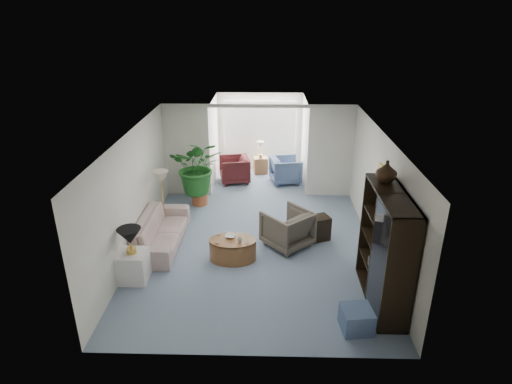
{
  "coord_description": "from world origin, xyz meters",
  "views": [
    {
      "loc": [
        0.23,
        -7.9,
        4.72
      ],
      "look_at": [
        0.0,
        0.6,
        1.1
      ],
      "focal_mm": 30.27,
      "sensor_mm": 36.0,
      "label": 1
    }
  ],
  "objects_px": {
    "cabinet_urn": "(386,171)",
    "sunroom_table": "(260,165)",
    "framed_picture": "(383,179)",
    "coffee_cup": "(240,240)",
    "end_table": "(133,266)",
    "coffee_table": "(233,249)",
    "wingback_chair": "(287,228)",
    "sunroom_chair_blue": "(286,170)",
    "plant_pot": "(200,198)",
    "coffee_bowl": "(230,236)",
    "ottoman": "(356,319)",
    "floor_lamp": "(161,177)",
    "sunroom_chair_maroon": "(235,170)",
    "sofa": "(161,231)",
    "table_lamp": "(130,236)",
    "entertainment_cabinet": "(385,249)",
    "side_table_dark": "(318,228)"
  },
  "relations": [
    {
      "from": "coffee_table",
      "to": "ottoman",
      "type": "xyz_separation_m",
      "value": [
        2.12,
        -2.04,
        -0.04
      ]
    },
    {
      "from": "sunroom_chair_blue",
      "to": "wingback_chair",
      "type": "bearing_deg",
      "value": 167.17
    },
    {
      "from": "coffee_cup",
      "to": "entertainment_cabinet",
      "type": "xyz_separation_m",
      "value": [
        2.53,
        -1.15,
        0.52
      ]
    },
    {
      "from": "ottoman",
      "to": "end_table",
      "type": "bearing_deg",
      "value": 162.08
    },
    {
      "from": "framed_picture",
      "to": "coffee_table",
      "type": "xyz_separation_m",
      "value": [
        -2.91,
        -0.23,
        -1.47
      ]
    },
    {
      "from": "table_lamp",
      "to": "plant_pot",
      "type": "distance_m",
      "value": 3.61
    },
    {
      "from": "end_table",
      "to": "wingback_chair",
      "type": "xyz_separation_m",
      "value": [
        2.93,
        1.36,
        0.12
      ]
    },
    {
      "from": "sunroom_chair_blue",
      "to": "side_table_dark",
      "type": "bearing_deg",
      "value": 178.75
    },
    {
      "from": "sofa",
      "to": "plant_pot",
      "type": "distance_m",
      "value": 2.17
    },
    {
      "from": "coffee_bowl",
      "to": "sunroom_chair_blue",
      "type": "relative_size",
      "value": 0.25
    },
    {
      "from": "sofa",
      "to": "coffee_table",
      "type": "bearing_deg",
      "value": -109.4
    },
    {
      "from": "coffee_bowl",
      "to": "coffee_cup",
      "type": "relative_size",
      "value": 2.07
    },
    {
      "from": "sunroom_chair_blue",
      "to": "sunroom_table",
      "type": "height_order",
      "value": "sunroom_chair_blue"
    },
    {
      "from": "end_table",
      "to": "coffee_table",
      "type": "height_order",
      "value": "end_table"
    },
    {
      "from": "entertainment_cabinet",
      "to": "cabinet_urn",
      "type": "distance_m",
      "value": 1.3
    },
    {
      "from": "table_lamp",
      "to": "cabinet_urn",
      "type": "xyz_separation_m",
      "value": [
        4.48,
        0.02,
        1.29
      ]
    },
    {
      "from": "coffee_cup",
      "to": "sofa",
      "type": "bearing_deg",
      "value": 158.73
    },
    {
      "from": "plant_pot",
      "to": "sunroom_chair_blue",
      "type": "distance_m",
      "value": 2.81
    },
    {
      "from": "sofa",
      "to": "entertainment_cabinet",
      "type": "height_order",
      "value": "entertainment_cabinet"
    },
    {
      "from": "wingback_chair",
      "to": "ottoman",
      "type": "distance_m",
      "value": 2.82
    },
    {
      "from": "end_table",
      "to": "coffee_bowl",
      "type": "xyz_separation_m",
      "value": [
        1.75,
        0.87,
        0.19
      ]
    },
    {
      "from": "framed_picture",
      "to": "sofa",
      "type": "relative_size",
      "value": 0.23
    },
    {
      "from": "table_lamp",
      "to": "coffee_table",
      "type": "distance_m",
      "value": 2.08
    },
    {
      "from": "plant_pot",
      "to": "sunroom_chair_blue",
      "type": "relative_size",
      "value": 0.48
    },
    {
      "from": "coffee_table",
      "to": "plant_pot",
      "type": "distance_m",
      "value": 2.89
    },
    {
      "from": "floor_lamp",
      "to": "sunroom_chair_blue",
      "type": "bearing_deg",
      "value": 44.7
    },
    {
      "from": "framed_picture",
      "to": "ottoman",
      "type": "bearing_deg",
      "value": -109.15
    },
    {
      "from": "wingback_chair",
      "to": "sunroom_chair_blue",
      "type": "xyz_separation_m",
      "value": [
        0.1,
        3.69,
        -0.03
      ]
    },
    {
      "from": "coffee_bowl",
      "to": "sunroom_chair_blue",
      "type": "xyz_separation_m",
      "value": [
        1.28,
        4.19,
        -0.09
      ]
    },
    {
      "from": "sunroom_chair_maroon",
      "to": "sunroom_chair_blue",
      "type": "bearing_deg",
      "value": 78.75
    },
    {
      "from": "coffee_bowl",
      "to": "cabinet_urn",
      "type": "height_order",
      "value": "cabinet_urn"
    },
    {
      "from": "cabinet_urn",
      "to": "sunroom_table",
      "type": "xyz_separation_m",
      "value": [
        -2.2,
        5.78,
        -1.96
      ]
    },
    {
      "from": "wingback_chair",
      "to": "floor_lamp",
      "type": "bearing_deg",
      "value": -56.91
    },
    {
      "from": "coffee_table",
      "to": "sunroom_chair_maroon",
      "type": "height_order",
      "value": "sunroom_chair_maroon"
    },
    {
      "from": "wingback_chair",
      "to": "sunroom_chair_blue",
      "type": "height_order",
      "value": "wingback_chair"
    },
    {
      "from": "wingback_chair",
      "to": "plant_pot",
      "type": "distance_m",
      "value": 3.04
    },
    {
      "from": "sunroom_table",
      "to": "table_lamp",
      "type": "bearing_deg",
      "value": -111.41
    },
    {
      "from": "coffee_cup",
      "to": "sunroom_chair_blue",
      "type": "height_order",
      "value": "sunroom_chair_blue"
    },
    {
      "from": "framed_picture",
      "to": "sunroom_table",
      "type": "relative_size",
      "value": 0.99
    },
    {
      "from": "framed_picture",
      "to": "coffee_cup",
      "type": "relative_size",
      "value": 4.93
    },
    {
      "from": "coffee_table",
      "to": "coffee_bowl",
      "type": "distance_m",
      "value": 0.27
    },
    {
      "from": "sunroom_chair_maroon",
      "to": "sofa",
      "type": "bearing_deg",
      "value": -30.94
    },
    {
      "from": "floor_lamp",
      "to": "wingback_chair",
      "type": "bearing_deg",
      "value": -15.8
    },
    {
      "from": "coffee_cup",
      "to": "side_table_dark",
      "type": "distance_m",
      "value": 1.96
    },
    {
      "from": "coffee_table",
      "to": "coffee_cup",
      "type": "distance_m",
      "value": 0.33
    },
    {
      "from": "cabinet_urn",
      "to": "sunroom_chair_maroon",
      "type": "distance_m",
      "value": 6.12
    },
    {
      "from": "sofa",
      "to": "coffee_bowl",
      "type": "distance_m",
      "value": 1.63
    },
    {
      "from": "coffee_cup",
      "to": "sunroom_chair_maroon",
      "type": "xyz_separation_m",
      "value": [
        -0.42,
        4.39,
        -0.12
      ]
    },
    {
      "from": "ottoman",
      "to": "sunroom_chair_maroon",
      "type": "relative_size",
      "value": 0.57
    },
    {
      "from": "entertainment_cabinet",
      "to": "ottoman",
      "type": "xyz_separation_m",
      "value": [
        -0.56,
        -0.79,
        -0.82
      ]
    }
  ]
}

